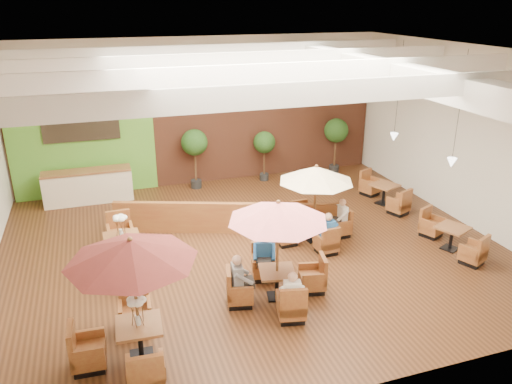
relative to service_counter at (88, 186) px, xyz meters
name	(u,v)px	position (x,y,z in m)	size (l,w,h in m)	color
room	(246,115)	(4.65, -3.88, 3.05)	(14.04, 14.00, 5.52)	#381E0F
service_counter	(88,186)	(0.00, 0.00, 0.00)	(3.00, 0.75, 1.18)	beige
booth_divider	(229,218)	(4.03, -3.95, -0.09)	(7.07, 0.18, 0.98)	brown
table_0	(130,274)	(0.77, -8.93, 1.34)	(2.58, 2.66, 2.70)	brown
table_1	(278,232)	(4.18, -7.77, 1.16)	(2.58, 2.58, 2.55)	brown
table_2	(315,189)	(6.29, -5.24, 1.05)	(2.33, 2.33, 2.38)	brown
table_3	(123,247)	(0.81, -4.95, -0.08)	(0.96, 2.78, 1.60)	brown
table_4	(451,238)	(9.80, -7.01, -0.24)	(1.05, 2.55, 0.89)	brown
table_5	(384,194)	(9.80, -3.44, -0.23)	(1.07, 2.62, 0.92)	brown
topiary_0	(194,145)	(3.89, 0.20, 1.11)	(0.98, 0.98, 2.28)	black
topiary_1	(264,144)	(6.63, 0.20, 0.89)	(0.85, 0.85, 1.97)	black
topiary_2	(336,133)	(9.71, 0.20, 1.10)	(0.97, 0.97, 2.26)	black
diner_0	(292,290)	(4.18, -8.70, 0.17)	(0.42, 0.37, 0.77)	white
diner_1	(264,252)	(4.18, -6.84, 0.18)	(0.45, 0.41, 0.82)	#245B9D
diner_2	(240,276)	(3.25, -7.77, 0.19)	(0.36, 0.43, 0.84)	slate
diner_3	(327,229)	(6.29, -6.11, 0.18)	(0.41, 0.34, 0.80)	#245B9D
diner_4	(341,214)	(7.16, -5.24, 0.15)	(0.31, 0.38, 0.74)	white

